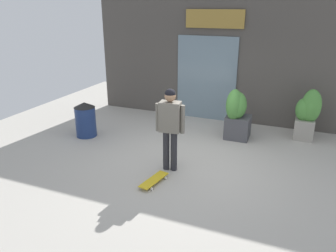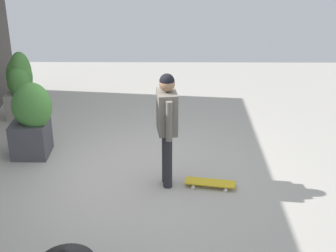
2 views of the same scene
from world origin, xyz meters
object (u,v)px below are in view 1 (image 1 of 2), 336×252
skateboarder (170,122)px  trash_bin (85,119)px  planter_box_right (236,113)px  skateboard (154,180)px  planter_box_left (308,113)px

skateboarder → trash_bin: size_ratio=1.90×
planter_box_right → trash_bin: planter_box_right is taller
skateboard → planter_box_left: (2.59, 3.43, 0.63)m
skateboarder → planter_box_left: 3.78m
skateboard → planter_box_right: size_ratio=0.59×
trash_bin → planter_box_right: bearing=19.6°
planter_box_left → planter_box_right: planter_box_left is taller
skateboarder → planter_box_right: (0.89, 2.17, -0.36)m
trash_bin → planter_box_left: bearing=20.2°
skateboard → trash_bin: size_ratio=0.85×
skateboarder → planter_box_left: skateboarder is taller
planter_box_left → planter_box_right: size_ratio=1.01×
skateboarder → skateboard: bearing=-14.1°
trash_bin → skateboarder: bearing=-18.5°
skateboarder → planter_box_right: 2.37m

